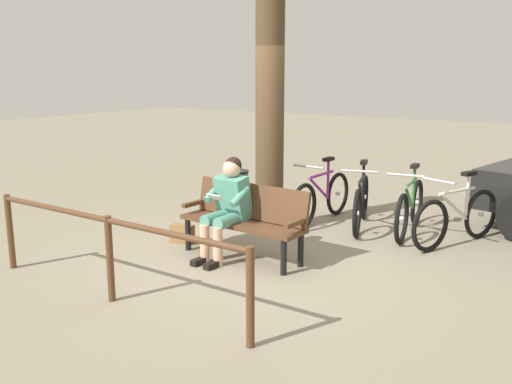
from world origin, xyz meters
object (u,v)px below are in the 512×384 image
object	(u,v)px
bench	(246,215)
litter_bin	(237,196)
handbag	(182,234)
bicycle_green	(457,217)
bicycle_blue	(361,203)
bicycle_orange	(322,198)
tree_trunk	(270,116)
bicycle_red	(410,208)
person_reading	(227,203)

from	to	relation	value
bench	litter_bin	world-z (taller)	bench
handbag	litter_bin	bearing A→B (deg)	-87.30
bench	bicycle_green	bearing A→B (deg)	-133.03
bicycle_blue	bicycle_orange	world-z (taller)	same
handbag	tree_trunk	world-z (taller)	tree_trunk
bicycle_red	bicycle_orange	bearing A→B (deg)	-92.49
bench	litter_bin	distance (m)	1.64
handbag	bench	bearing A→B (deg)	-178.52
person_reading	handbag	world-z (taller)	person_reading
bicycle_green	tree_trunk	bearing A→B (deg)	-50.63
person_reading	litter_bin	size ratio (longest dim) A/B	1.58
handbag	tree_trunk	xyz separation A→B (m)	(-0.60, -1.15, 1.47)
bench	bicycle_blue	distance (m)	2.05
bicycle_green	bicycle_orange	bearing A→B (deg)	-69.63
handbag	bicycle_blue	world-z (taller)	bicycle_blue
bicycle_red	tree_trunk	bearing A→B (deg)	-69.31
handbag	tree_trunk	distance (m)	1.96
person_reading	bicycle_blue	xyz separation A→B (m)	(-0.77, -2.11, -0.31)
bench	handbag	distance (m)	1.07
bicycle_orange	person_reading	bearing A→B (deg)	-3.12
litter_bin	bicycle_red	size ratio (longest dim) A/B	0.45
handbag	bicycle_red	xyz separation A→B (m)	(-2.29, -2.06, 0.24)
person_reading	litter_bin	world-z (taller)	person_reading
person_reading	bicycle_orange	bearing A→B (deg)	-91.28
bench	tree_trunk	size ratio (longest dim) A/B	0.51
litter_bin	bicycle_red	distance (m)	2.47
handbag	bicycle_green	xyz separation A→B (m)	(-2.95, -1.90, 0.24)
bicycle_green	bicycle_blue	size ratio (longest dim) A/B	0.98
bench	person_reading	size ratio (longest dim) A/B	1.35
bench	bicycle_green	xyz separation A→B (m)	(-1.96, -1.88, -0.15)
bicycle_green	bicycle_red	size ratio (longest dim) A/B	0.95
bench	person_reading	bearing A→B (deg)	48.51
handbag	bicycle_orange	xyz separation A→B (m)	(-1.00, -1.94, 0.24)
handbag	bicycle_orange	distance (m)	2.20
tree_trunk	bicycle_orange	world-z (taller)	tree_trunk
bicycle_red	handbag	bearing A→B (deg)	-55.78
tree_trunk	bicycle_red	xyz separation A→B (m)	(-1.68, -0.92, -1.23)
tree_trunk	litter_bin	distance (m)	1.38
bench	person_reading	distance (m)	0.27
handbag	litter_bin	size ratio (longest dim) A/B	0.40
bicycle_green	bicycle_orange	distance (m)	1.95
person_reading	bicycle_green	bearing A→B (deg)	-132.91
litter_bin	tree_trunk	bearing A→B (deg)	168.58
tree_trunk	bicycle_blue	bearing A→B (deg)	-140.40
litter_bin	handbag	bearing A→B (deg)	92.70
bench	bicycle_orange	size ratio (longest dim) A/B	0.97
tree_trunk	bicycle_orange	distance (m)	1.52
bicycle_blue	bicycle_orange	bearing A→B (deg)	-104.61
bicycle_green	bicycle_red	distance (m)	0.69
bicycle_green	bicycle_orange	xyz separation A→B (m)	(1.95, -0.04, 0.00)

